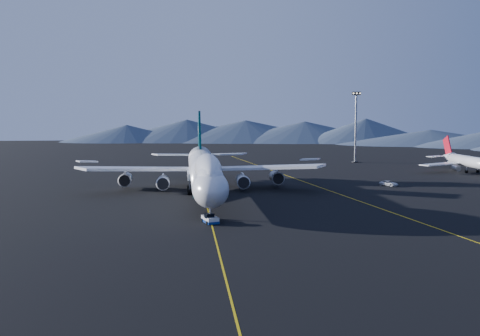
{
  "coord_description": "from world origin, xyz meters",
  "views": [
    {
      "loc": [
        -4.69,
        -120.22,
        19.05
      ],
      "look_at": [
        8.52,
        3.42,
        6.0
      ],
      "focal_mm": 40.0,
      "sensor_mm": 36.0,
      "label": 1
    }
  ],
  "objects": [
    {
      "name": "pushback_tug",
      "position": [
        -0.19,
        -29.5,
        0.56
      ],
      "size": [
        3.2,
        4.49,
        1.77
      ],
      "rotation": [
        0.0,
        0.0,
        0.29
      ],
      "color": "silver",
      "rests_on": "ground"
    },
    {
      "name": "taxiway_line_main",
      "position": [
        0.0,
        0.0,
        0.01
      ],
      "size": [
        0.25,
        220.0,
        0.01
      ],
      "primitive_type": "cube",
      "color": "yellow",
      "rests_on": "ground"
    },
    {
      "name": "boeing_747",
      "position": [
        0.0,
        0.03,
        5.81
      ],
      "size": [
        59.62,
        72.43,
        19.37
      ],
      "color": "silver",
      "rests_on": "ground"
    },
    {
      "name": "floodlight_mast",
      "position": [
        60.21,
        75.99,
        13.49
      ],
      "size": [
        3.29,
        2.47,
        26.63
      ],
      "rotation": [
        0.0,
        0.0,
        -0.31
      ],
      "color": "black",
      "rests_on": "ground"
    },
    {
      "name": "service_van",
      "position": [
        48.19,
        11.79,
        0.68
      ],
      "size": [
        4.59,
        5.28,
        1.35
      ],
      "primitive_type": "imported",
      "rotation": [
        0.0,
        0.0,
        0.6
      ],
      "color": "silver",
      "rests_on": "ground"
    },
    {
      "name": "taxiway_line_side",
      "position": [
        30.0,
        10.0,
        0.01
      ],
      "size": [
        28.08,
        198.09,
        0.01
      ],
      "primitive_type": "cube",
      "rotation": [
        0.0,
        0.0,
        0.14
      ],
      "color": "yellow",
      "rests_on": "ground"
    },
    {
      "name": "ground",
      "position": [
        0.0,
        0.0,
        0.0
      ],
      "size": [
        500.0,
        500.0,
        0.0
      ],
      "primitive_type": "plane",
      "color": "black",
      "rests_on": "ground"
    },
    {
      "name": "second_jet",
      "position": [
        85.66,
        37.55,
        3.36
      ],
      "size": [
        34.5,
        38.98,
        11.09
      ],
      "rotation": [
        0.0,
        0.0,
        -0.14
      ],
      "color": "silver",
      "rests_on": "ground"
    }
  ]
}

